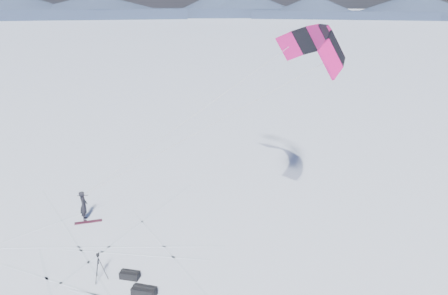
# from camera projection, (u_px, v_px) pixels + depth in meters

# --- Properties ---
(ground) EXTENTS (1800.00, 1800.00, 0.00)m
(ground) POSITION_uv_depth(u_px,v_px,m) (75.00, 266.00, 18.67)
(ground) COLOR white
(horizon_hills) EXTENTS (704.47, 706.88, 9.09)m
(horizon_hills) POSITION_uv_depth(u_px,v_px,m) (65.00, 184.00, 17.48)
(horizon_hills) COLOR #1A2539
(horizon_hills) RESTS_ON ground
(snow_tracks) EXTENTS (17.62, 14.39, 0.01)m
(snow_tracks) POSITION_uv_depth(u_px,v_px,m) (55.00, 275.00, 18.05)
(snow_tracks) COLOR silver
(snow_tracks) RESTS_ON ground
(snowkiter) EXTENTS (0.56, 0.68, 1.59)m
(snowkiter) POSITION_uv_depth(u_px,v_px,m) (85.00, 220.00, 22.67)
(snowkiter) COLOR black
(snowkiter) RESTS_ON ground
(snowboard) EXTENTS (1.36, 0.76, 0.04)m
(snowboard) POSITION_uv_depth(u_px,v_px,m) (88.00, 222.00, 22.38)
(snowboard) COLOR maroon
(snowboard) RESTS_ON ground
(tripod) EXTENTS (0.56, 0.56, 1.23)m
(tripod) POSITION_uv_depth(u_px,v_px,m) (99.00, 263.00, 17.48)
(tripod) COLOR black
(tripod) RESTS_ON ground
(gear_bag_a) EXTENTS (0.99, 0.58, 0.42)m
(gear_bag_a) POSITION_uv_depth(u_px,v_px,m) (144.00, 291.00, 16.73)
(gear_bag_a) COLOR black
(gear_bag_a) RESTS_ON ground
(gear_bag_b) EXTENTS (0.83, 0.48, 0.36)m
(gear_bag_b) POSITION_uv_depth(u_px,v_px,m) (130.00, 275.00, 17.79)
(gear_bag_b) COLOR black
(gear_bag_b) RESTS_ON ground
(power_kite) EXTENTS (13.07, 6.88, 8.36)m
(power_kite) POSITION_uv_depth(u_px,v_px,m) (318.00, 45.00, 21.64)
(power_kite) COLOR #BF1162
(power_kite) RESTS_ON ground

